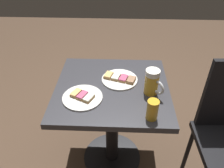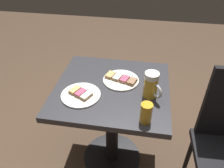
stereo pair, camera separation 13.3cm
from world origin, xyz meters
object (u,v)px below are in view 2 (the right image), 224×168
Objects in this scene: plate_near at (121,79)px; plate_far at (81,94)px; beer_mug at (151,85)px; beer_glass_small at (146,113)px.

plate_near and plate_far have the same top height.
plate_near is 0.28m from plate_far.
plate_far is (0.21, 0.18, -0.00)m from plate_near.
beer_mug is at bearing 146.94° from plate_near.
beer_mug is (-0.39, -0.06, 0.07)m from plate_far.
beer_glass_small is at bearing 117.30° from plate_near.
plate_far is 1.47× the size of beer_mug.
beer_glass_small is (0.02, 0.20, -0.02)m from beer_mug.
plate_far is at bearing 41.31° from plate_near.
plate_far is 0.40m from beer_mug.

